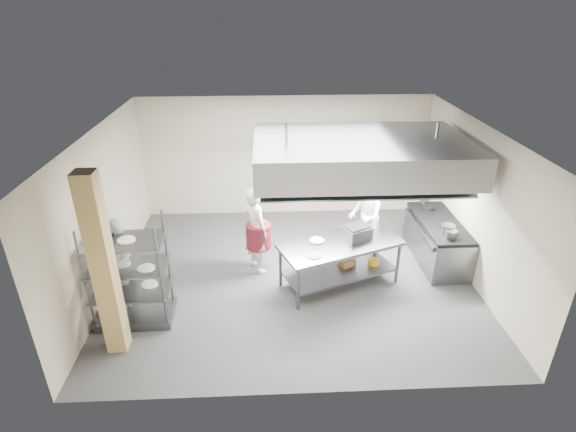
{
  "coord_description": "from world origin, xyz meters",
  "views": [
    {
      "loc": [
        -0.47,
        -7.6,
        5.08
      ],
      "look_at": [
        -0.08,
        0.2,
        1.24
      ],
      "focal_mm": 28.0,
      "sensor_mm": 36.0,
      "label": 1
    }
  ],
  "objects_px": {
    "griddle": "(357,233)",
    "stockpot": "(448,229)",
    "island": "(340,264)",
    "chef_line": "(365,216)",
    "chef_plating": "(123,265)",
    "chef_head": "(256,230)",
    "cooking_range": "(437,241)",
    "pass_rack": "(129,272)"
  },
  "relations": [
    {
      "from": "griddle",
      "to": "stockpot",
      "type": "height_order",
      "value": "griddle"
    },
    {
      "from": "island",
      "to": "chef_line",
      "type": "distance_m",
      "value": 1.48
    },
    {
      "from": "chef_plating",
      "to": "stockpot",
      "type": "distance_m",
      "value": 6.09
    },
    {
      "from": "chef_head",
      "to": "chef_plating",
      "type": "xyz_separation_m",
      "value": [
        -2.29,
        -1.17,
        -0.0
      ]
    },
    {
      "from": "chef_head",
      "to": "stockpot",
      "type": "height_order",
      "value": "chef_head"
    },
    {
      "from": "island",
      "to": "chef_head",
      "type": "height_order",
      "value": "chef_head"
    },
    {
      "from": "island",
      "to": "stockpot",
      "type": "height_order",
      "value": "stockpot"
    },
    {
      "from": "cooking_range",
      "to": "stockpot",
      "type": "relative_size",
      "value": 7.41
    },
    {
      "from": "pass_rack",
      "to": "chef_head",
      "type": "relative_size",
      "value": 1.06
    },
    {
      "from": "pass_rack",
      "to": "chef_head",
      "type": "xyz_separation_m",
      "value": [
        2.09,
        1.49,
        -0.05
      ]
    },
    {
      "from": "stockpot",
      "to": "pass_rack",
      "type": "bearing_deg",
      "value": -168.64
    },
    {
      "from": "chef_head",
      "to": "griddle",
      "type": "bearing_deg",
      "value": -132.27
    },
    {
      "from": "chef_head",
      "to": "chef_line",
      "type": "distance_m",
      "value": 2.39
    },
    {
      "from": "island",
      "to": "cooking_range",
      "type": "xyz_separation_m",
      "value": [
        2.19,
        0.83,
        -0.04
      ]
    },
    {
      "from": "pass_rack",
      "to": "cooking_range",
      "type": "relative_size",
      "value": 0.96
    },
    {
      "from": "chef_plating",
      "to": "pass_rack",
      "type": "bearing_deg",
      "value": 36.31
    },
    {
      "from": "pass_rack",
      "to": "chef_head",
      "type": "distance_m",
      "value": 2.57
    },
    {
      "from": "chef_head",
      "to": "chef_line",
      "type": "xyz_separation_m",
      "value": [
        2.31,
        0.62,
        -0.04
      ]
    },
    {
      "from": "pass_rack",
      "to": "chef_plating",
      "type": "height_order",
      "value": "pass_rack"
    },
    {
      "from": "cooking_range",
      "to": "chef_plating",
      "type": "xyz_separation_m",
      "value": [
        -6.08,
        -1.38,
        0.48
      ]
    },
    {
      "from": "island",
      "to": "chef_head",
      "type": "distance_m",
      "value": 1.77
    },
    {
      "from": "chef_line",
      "to": "chef_plating",
      "type": "xyz_separation_m",
      "value": [
        -4.6,
        -1.79,
        0.04
      ]
    },
    {
      "from": "chef_line",
      "to": "griddle",
      "type": "relative_size",
      "value": 3.49
    },
    {
      "from": "chef_head",
      "to": "chef_plating",
      "type": "bearing_deg",
      "value": 87.45
    },
    {
      "from": "cooking_range",
      "to": "chef_plating",
      "type": "relative_size",
      "value": 1.11
    },
    {
      "from": "griddle",
      "to": "chef_plating",
      "type": "bearing_deg",
      "value": 162.91
    },
    {
      "from": "pass_rack",
      "to": "stockpot",
      "type": "height_order",
      "value": "pass_rack"
    },
    {
      "from": "stockpot",
      "to": "griddle",
      "type": "bearing_deg",
      "value": -176.31
    },
    {
      "from": "chef_plating",
      "to": "island",
      "type": "bearing_deg",
      "value": 102.51
    },
    {
      "from": "pass_rack",
      "to": "cooking_range",
      "type": "height_order",
      "value": "pass_rack"
    },
    {
      "from": "pass_rack",
      "to": "chef_line",
      "type": "relative_size",
      "value": 1.11
    },
    {
      "from": "chef_head",
      "to": "chef_plating",
      "type": "height_order",
      "value": "chef_head"
    },
    {
      "from": "island",
      "to": "chef_plating",
      "type": "height_order",
      "value": "chef_plating"
    },
    {
      "from": "pass_rack",
      "to": "griddle",
      "type": "relative_size",
      "value": 3.87
    },
    {
      "from": "cooking_range",
      "to": "chef_head",
      "type": "distance_m",
      "value": 3.82
    },
    {
      "from": "cooking_range",
      "to": "chef_plating",
      "type": "bearing_deg",
      "value": -167.24
    },
    {
      "from": "chef_line",
      "to": "stockpot",
      "type": "bearing_deg",
      "value": 57.28
    },
    {
      "from": "island",
      "to": "griddle",
      "type": "relative_size",
      "value": 4.64
    },
    {
      "from": "chef_line",
      "to": "chef_head",
      "type": "bearing_deg",
      "value": -74.44
    },
    {
      "from": "cooking_range",
      "to": "griddle",
      "type": "xyz_separation_m",
      "value": [
        -1.87,
        -0.64,
        0.61
      ]
    },
    {
      "from": "griddle",
      "to": "stockpot",
      "type": "relative_size",
      "value": 1.83
    },
    {
      "from": "island",
      "to": "griddle",
      "type": "xyz_separation_m",
      "value": [
        0.32,
        0.18,
        0.58
      ]
    }
  ]
}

